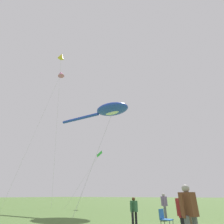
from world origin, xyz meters
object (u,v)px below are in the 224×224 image
at_px(person_navy_jacket, 134,209).
at_px(folding_chair, 164,218).
at_px(person_redhead_woman, 188,208).
at_px(person_dark_jacket, 189,211).
at_px(person_brown_coat, 184,213).
at_px(person_grey_haired_man, 164,204).
at_px(small_kite_bird_shape, 61,57).
at_px(big_show_kite, 110,110).
at_px(small_kite_stunt_black, 99,155).
at_px(small_kite_delta_white, 61,74).

distance_m(person_navy_jacket, folding_chair, 1.61).
distance_m(person_redhead_woman, person_dark_jacket, 5.17).
distance_m(person_brown_coat, folding_chair, 2.27).
height_order(person_brown_coat, person_redhead_woman, person_brown_coat).
height_order(person_grey_haired_man, person_brown_coat, person_grey_haired_man).
height_order(person_grey_haired_man, small_kite_bird_shape, small_kite_bird_shape).
distance_m(person_grey_haired_man, folding_chair, 4.18).
bearing_deg(big_show_kite, small_kite_bird_shape, -170.00).
bearing_deg(small_kite_stunt_black, person_grey_haired_man, 108.96).
height_order(person_grey_haired_man, small_kite_stunt_black, small_kite_stunt_black).
relative_size(person_brown_coat, person_redhead_woman, 1.06).
bearing_deg(person_redhead_woman, person_brown_coat, 77.84).
relative_size(person_brown_coat, person_dark_jacket, 0.88).
bearing_deg(person_redhead_woman, small_kite_stunt_black, -55.85).
xyz_separation_m(person_navy_jacket, small_kite_stunt_black, (11.32, 10.01, 5.84)).
bearing_deg(person_brown_coat, small_kite_delta_white, -1.61).
height_order(person_brown_coat, folding_chair, person_brown_coat).
bearing_deg(person_grey_haired_man, folding_chair, 83.30).
bearing_deg(person_grey_haired_man, person_redhead_woman, 112.27).
height_order(person_redhead_woman, small_kite_delta_white, small_kite_delta_white).
xyz_separation_m(big_show_kite, person_grey_haired_man, (-3.59, -6.44, -10.22)).
xyz_separation_m(person_navy_jacket, person_redhead_woman, (1.96, -2.32, 0.05)).
relative_size(person_grey_haired_man, person_navy_jacket, 1.16).
bearing_deg(small_kite_bird_shape, person_grey_haired_man, 108.14).
relative_size(small_kite_stunt_black, small_kite_bird_shape, 0.31).
relative_size(person_redhead_woman, small_kite_stunt_black, 0.20).
bearing_deg(person_brown_coat, person_grey_haired_man, -44.88).
bearing_deg(folding_chair, small_kite_bird_shape, -102.30).
distance_m(person_brown_coat, person_redhead_woman, 4.07).
relative_size(person_brown_coat, small_kite_delta_white, 0.07).
distance_m(big_show_kite, person_dark_jacket, 17.19).
bearing_deg(person_grey_haired_man, small_kite_bird_shape, -27.85).
bearing_deg(person_redhead_woman, small_kite_bird_shape, -31.23).
xyz_separation_m(person_dark_jacket, folding_chair, (2.95, 1.57, -0.49)).
height_order(person_grey_haired_man, person_redhead_woman, person_grey_haired_man).
distance_m(person_navy_jacket, small_kite_bird_shape, 27.01).
relative_size(person_dark_jacket, small_kite_stunt_black, 0.24).
xyz_separation_m(big_show_kite, small_kite_bird_shape, (-1.70, 8.74, 11.63)).
distance_m(person_brown_coat, small_kite_bird_shape, 29.02).
relative_size(person_grey_haired_man, person_dark_jacket, 0.90).
bearing_deg(person_grey_haired_man, small_kite_stunt_black, -56.00).
xyz_separation_m(folding_chair, small_kite_bird_shape, (5.93, 16.19, 22.25)).
relative_size(folding_chair, small_kite_delta_white, 0.04).
bearing_deg(folding_chair, person_redhead_woman, 168.59).
distance_m(person_navy_jacket, small_kite_delta_white, 25.54).
height_order(big_show_kite, small_kite_stunt_black, big_show_kite).
distance_m(person_brown_coat, small_kite_stunt_black, 19.39).
relative_size(person_navy_jacket, person_dark_jacket, 0.77).
relative_size(big_show_kite, small_kite_delta_white, 0.56).
height_order(person_redhead_woman, person_dark_jacket, person_dark_jacket).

